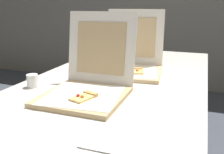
{
  "coord_description": "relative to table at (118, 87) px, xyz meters",
  "views": [
    {
      "loc": [
        0.46,
        -0.77,
        1.17
      ],
      "look_at": [
        0.02,
        0.41,
        0.8
      ],
      "focal_mm": 40.18,
      "sensor_mm": 36.0,
      "label": 1
    }
  ],
  "objects": [
    {
      "name": "napkin_pile",
      "position": [
        0.2,
        -0.66,
        0.05
      ],
      "size": [
        0.16,
        0.15,
        0.01
      ],
      "color": "white",
      "rests_on": "table"
    },
    {
      "name": "pizza_box_front",
      "position": [
        -0.05,
        -0.31,
        0.1
      ],
      "size": [
        0.38,
        0.44,
        0.39
      ],
      "rotation": [
        0.0,
        0.0,
        -0.0
      ],
      "color": "tan",
      "rests_on": "table"
    },
    {
      "name": "table",
      "position": [
        0.0,
        0.0,
        0.0
      ],
      "size": [
        1.0,
        2.07,
        0.74
      ],
      "color": "beige",
      "rests_on": "ground"
    },
    {
      "name": "cup_white_near_left",
      "position": [
        -0.38,
        -0.29,
        0.08
      ],
      "size": [
        0.06,
        0.06,
        0.07
      ],
      "primitive_type": "cylinder",
      "color": "white",
      "rests_on": "table"
    },
    {
      "name": "cup_white_mid",
      "position": [
        -0.3,
        0.06,
        0.08
      ],
      "size": [
        0.06,
        0.06,
        0.07
      ],
      "primitive_type": "cylinder",
      "color": "white",
      "rests_on": "table"
    },
    {
      "name": "pizza_box_middle",
      "position": [
        0.03,
        0.18,
        0.1
      ],
      "size": [
        0.42,
        0.42,
        0.4
      ],
      "rotation": [
        0.0,
        0.0,
        0.11
      ],
      "color": "tan",
      "rests_on": "table"
    }
  ]
}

